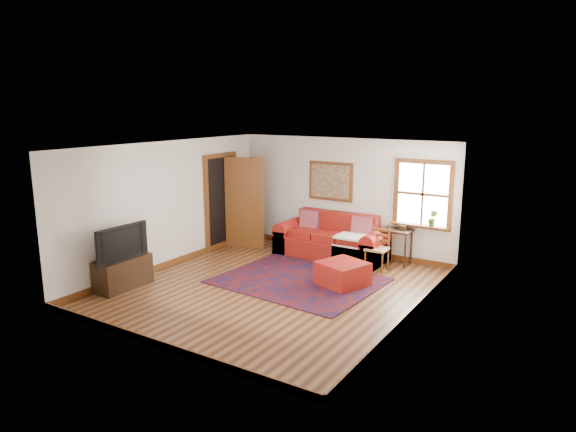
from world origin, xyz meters
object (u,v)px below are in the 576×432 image
Objects in this scene: red_ottoman at (342,274)px; side_table at (397,235)px; red_leather_sofa at (332,243)px; media_cabinet at (123,273)px; ladder_back_chair at (378,247)px.

side_table is (0.35, 1.75, 0.38)m from red_ottoman.
red_leather_sofa is 4.32m from media_cabinet.
red_leather_sofa reaches higher than media_cabinet.
ladder_back_chair is (1.18, -0.35, 0.16)m from red_leather_sofa.
ladder_back_chair is 4.79m from media_cabinet.
media_cabinet is (-3.42, -3.35, -0.19)m from ladder_back_chair.
media_cabinet is (-2.24, -3.70, -0.03)m from red_leather_sofa.
red_leather_sofa is 3.13× the size of red_ottoman.
red_ottoman is at bearing -99.30° from ladder_back_chair.
red_ottoman is 1.04× the size of side_table.
ladder_back_chair reaches higher than side_table.
ladder_back_chair is at bearing 100.52° from red_ottoman.
red_leather_sofa is at bearing 163.63° from ladder_back_chair.
ladder_back_chair is at bearing -16.37° from red_leather_sofa.
side_table is at bearing 9.97° from red_leather_sofa.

